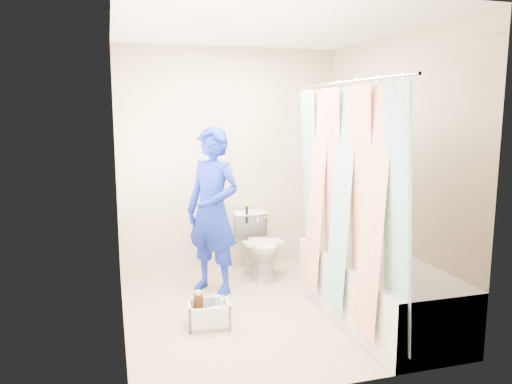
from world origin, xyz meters
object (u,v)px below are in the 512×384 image
object	(u,v)px
bathtub	(377,288)
cleaning_caddy	(210,315)
toilet	(259,245)
plumber	(213,211)

from	to	relation	value
bathtub	cleaning_caddy	world-z (taller)	bathtub
bathtub	toilet	world-z (taller)	toilet
toilet	cleaning_caddy	size ratio (longest dim) A/B	1.83
cleaning_caddy	bathtub	bearing A→B (deg)	-3.50
cleaning_caddy	plumber	bearing A→B (deg)	82.30
toilet	cleaning_caddy	xyz separation A→B (m)	(-0.74, -1.10, -0.24)
toilet	plumber	size ratio (longest dim) A/B	0.42
cleaning_caddy	toilet	bearing A→B (deg)	61.92
bathtub	toilet	xyz separation A→B (m)	(-0.63, 1.33, 0.06)
bathtub	plumber	xyz separation A→B (m)	(-1.19, 1.01, 0.52)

